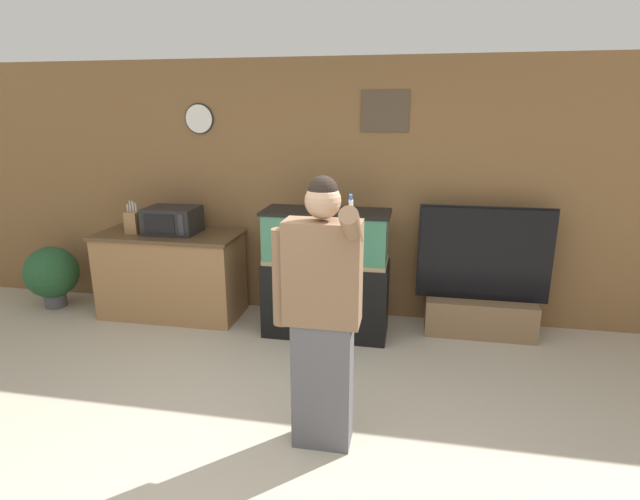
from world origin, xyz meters
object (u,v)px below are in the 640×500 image
counter_island (172,274)px  aquarium_on_stand (326,273)px  knife_block (133,222)px  microwave (172,220)px  tv_on_stand (481,298)px  potted_plant (52,273)px  person_standing (321,313)px

counter_island → aquarium_on_stand: aquarium_on_stand is taller
knife_block → aquarium_on_stand: 2.06m
microwave → tv_on_stand: (3.09, 0.10, -0.66)m
counter_island → potted_plant: (-1.40, -0.04, -0.06)m
aquarium_on_stand → tv_on_stand: size_ratio=0.97×
potted_plant → person_standing: bearing=-27.9°
counter_island → aquarium_on_stand: (1.67, -0.15, 0.16)m
person_standing → tv_on_stand: bearing=58.2°
person_standing → microwave: bearing=135.9°
aquarium_on_stand → tv_on_stand: 1.51m
knife_block → tv_on_stand: (3.48, 0.19, -0.64)m
aquarium_on_stand → potted_plant: size_ratio=1.79×
tv_on_stand → potted_plant: 4.53m
counter_island → aquarium_on_stand: bearing=-5.2°
counter_island → potted_plant: size_ratio=2.17×
microwave → knife_block: (-0.39, -0.09, -0.02)m
microwave → potted_plant: size_ratio=0.77×
aquarium_on_stand → potted_plant: 3.08m
counter_island → tv_on_stand: bearing=2.3°
aquarium_on_stand → counter_island: bearing=174.8°
knife_block → potted_plant: knife_block is taller
microwave → counter_island: bearing=-150.5°
microwave → aquarium_on_stand: bearing=-6.3°
potted_plant → knife_block: bearing=-1.1°
potted_plant → counter_island: bearing=1.7°
knife_block → person_standing: (2.28, -1.74, -0.10)m
microwave → potted_plant: bearing=-177.3°
tv_on_stand → microwave: bearing=-178.2°
potted_plant → tv_on_stand: bearing=2.1°
tv_on_stand → person_standing: bearing=-121.8°
microwave → knife_block: size_ratio=1.60×
aquarium_on_stand → knife_block: bearing=177.4°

